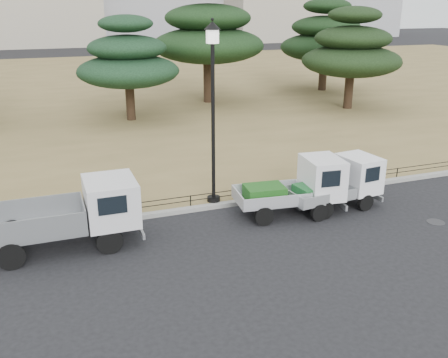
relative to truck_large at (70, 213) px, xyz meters
name	(u,v)px	position (x,y,z in m)	size (l,w,h in m)	color
ground	(246,237)	(5.20, -1.25, -1.12)	(220.00, 220.00, 0.00)	black
lawn	(108,89)	(5.20, 29.35, -1.04)	(120.00, 56.00, 0.15)	olive
curb	(218,205)	(5.20, 1.35, -1.04)	(120.00, 0.25, 0.16)	gray
truck_large	(70,213)	(0.00, 0.00, 0.00)	(4.61, 1.86, 2.01)	black
truck_kei_front	(297,187)	(7.63, -0.07, -0.14)	(3.84, 1.96, 1.96)	black
truck_kei_rear	(339,184)	(9.29, -0.14, -0.21)	(3.61, 1.84, 1.82)	black
street_lamp	(213,84)	(5.13, 1.65, 3.31)	(0.57, 0.57, 6.33)	black
pipe_fence	(217,195)	(5.20, 1.50, -0.68)	(38.00, 0.04, 0.40)	black
manhole	(436,222)	(11.70, -2.45, -1.11)	(0.60, 0.60, 0.01)	#2D2D30
pine_center_left	(128,61)	(4.78, 16.24, 2.65)	(6.17, 6.17, 6.27)	black
pine_center_right	(208,33)	(11.22, 20.19, 3.92)	(7.95, 7.95, 8.43)	black
pine_east_near	(352,51)	(19.48, 14.64, 2.91)	(6.65, 6.65, 6.72)	black
pine_east_far	(325,38)	(21.82, 21.94, 3.23)	(7.23, 7.23, 7.27)	black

